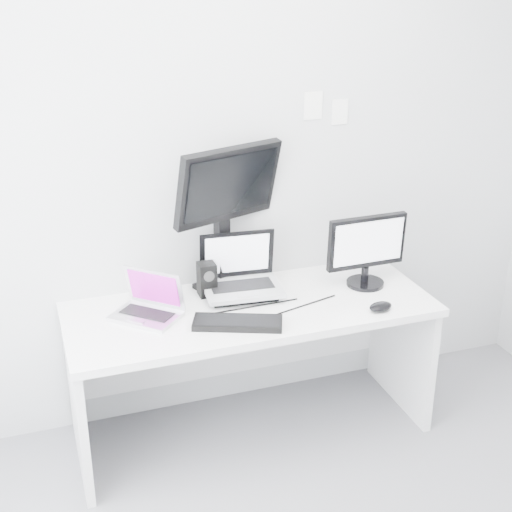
% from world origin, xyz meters
% --- Properties ---
extents(back_wall, '(3.60, 0.00, 3.60)m').
position_xyz_m(back_wall, '(0.00, 1.60, 1.35)').
color(back_wall, '#B3B5B7').
rests_on(back_wall, ground).
extents(desk, '(1.80, 0.70, 0.73)m').
position_xyz_m(desk, '(0.00, 1.25, 0.36)').
color(desk, white).
rests_on(desk, ground).
extents(macbook, '(0.38, 0.38, 0.23)m').
position_xyz_m(macbook, '(-0.51, 1.29, 0.85)').
color(macbook, silver).
rests_on(macbook, desk).
extents(speaker, '(0.11, 0.11, 0.17)m').
position_xyz_m(speaker, '(-0.17, 1.44, 0.82)').
color(speaker, black).
rests_on(speaker, desk).
extents(dell_laptop, '(0.41, 0.33, 0.32)m').
position_xyz_m(dell_laptop, '(-0.01, 1.36, 0.89)').
color(dell_laptop, '#B2B5B9').
rests_on(dell_laptop, desk).
extents(rear_monitor, '(0.61, 0.39, 0.78)m').
position_xyz_m(rear_monitor, '(-0.05, 1.50, 1.12)').
color(rear_monitor, black).
rests_on(rear_monitor, desk).
extents(samsung_monitor, '(0.43, 0.21, 0.39)m').
position_xyz_m(samsung_monitor, '(0.64, 1.29, 0.93)').
color(samsung_monitor, black).
rests_on(samsung_monitor, desk).
extents(keyboard, '(0.44, 0.29, 0.03)m').
position_xyz_m(keyboard, '(-0.12, 1.08, 0.74)').
color(keyboard, black).
rests_on(keyboard, desk).
extents(mouse, '(0.14, 0.10, 0.04)m').
position_xyz_m(mouse, '(0.58, 1.00, 0.75)').
color(mouse, black).
rests_on(mouse, desk).
extents(wall_note_0, '(0.10, 0.00, 0.14)m').
position_xyz_m(wall_note_0, '(0.45, 1.59, 1.62)').
color(wall_note_0, white).
rests_on(wall_note_0, back_wall).
extents(wall_note_1, '(0.09, 0.00, 0.13)m').
position_xyz_m(wall_note_1, '(0.60, 1.59, 1.58)').
color(wall_note_1, white).
rests_on(wall_note_1, back_wall).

